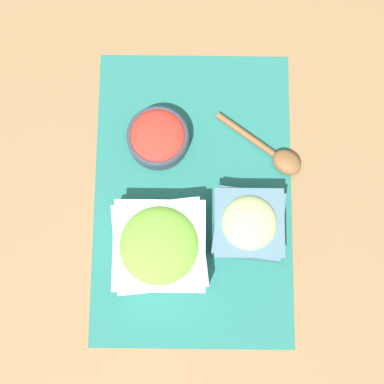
{
  "coord_description": "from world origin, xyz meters",
  "views": [
    {
      "loc": [
        0.17,
        0.0,
        0.97
      ],
      "look_at": [
        0.0,
        0.0,
        0.03
      ],
      "focal_mm": 50.0,
      "sensor_mm": 36.0,
      "label": 1
    }
  ],
  "objects": [
    {
      "name": "lettuce_bowl",
      "position": [
        0.1,
        -0.06,
        0.04
      ],
      "size": [
        0.17,
        0.17,
        0.08
      ],
      "color": "white",
      "rests_on": "placemat"
    },
    {
      "name": "wooden_spoon",
      "position": [
        -0.07,
        0.15,
        0.01
      ],
      "size": [
        0.13,
        0.17,
        0.02
      ],
      "color": "brown",
      "rests_on": "placemat"
    },
    {
      "name": "ground_plane",
      "position": [
        0.0,
        0.0,
        0.0
      ],
      "size": [
        3.0,
        3.0,
        0.0
      ],
      "primitive_type": "plane",
      "color": "olive"
    },
    {
      "name": "tomato_bowl",
      "position": [
        -0.1,
        -0.07,
        0.03
      ],
      "size": [
        0.11,
        0.11,
        0.05
      ],
      "color": "#333842",
      "rests_on": "placemat"
    },
    {
      "name": "placemat",
      "position": [
        0.0,
        0.0,
        0.0
      ],
      "size": [
        0.55,
        0.36,
        0.0
      ],
      "color": "#236B60",
      "rests_on": "ground_plane"
    },
    {
      "name": "cucumber_bowl",
      "position": [
        0.06,
        0.1,
        0.04
      ],
      "size": [
        0.13,
        0.13,
        0.07
      ],
      "color": "slate",
      "rests_on": "placemat"
    }
  ]
}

